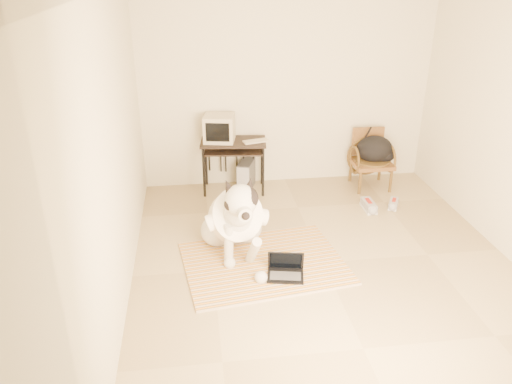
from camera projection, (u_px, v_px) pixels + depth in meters
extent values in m
plane|color=tan|center=(323.00, 262.00, 5.32)|extent=(4.50, 4.50, 0.00)
plane|color=beige|center=(287.00, 88.00, 6.78)|extent=(4.50, 0.00, 4.50)
plane|color=beige|center=(441.00, 277.00, 2.73)|extent=(4.50, 0.00, 4.50)
plane|color=beige|center=(117.00, 152.00, 4.52)|extent=(0.00, 4.50, 4.50)
cube|color=orange|center=(279.00, 290.00, 4.86)|extent=(1.67, 0.48, 0.02)
cube|color=#2D6427|center=(271.00, 276.00, 5.08)|extent=(1.67, 0.48, 0.02)
cube|color=#663D74|center=(264.00, 263.00, 5.30)|extent=(1.67, 0.48, 0.02)
cube|color=gold|center=(258.00, 251.00, 5.52)|extent=(1.67, 0.48, 0.02)
cube|color=#C6AE94|center=(252.00, 239.00, 5.74)|extent=(1.67, 0.48, 0.02)
sphere|color=silver|center=(217.00, 231.00, 5.59)|extent=(0.36, 0.36, 0.36)
sphere|color=silver|center=(246.00, 227.00, 5.66)|extent=(0.36, 0.36, 0.36)
ellipsoid|color=silver|center=(232.00, 227.00, 5.60)|extent=(0.44, 0.40, 0.36)
ellipsoid|color=silver|center=(235.00, 217.00, 5.31)|extent=(0.51, 0.85, 0.77)
cylinder|color=white|center=(235.00, 216.00, 5.32)|extent=(0.59, 0.73, 0.70)
sphere|color=silver|center=(239.00, 212.00, 5.04)|extent=(0.30, 0.30, 0.30)
sphere|color=silver|center=(241.00, 201.00, 4.86)|extent=(0.33, 0.33, 0.33)
ellipsoid|color=black|center=(246.00, 198.00, 4.86)|extent=(0.25, 0.28, 0.24)
cylinder|color=silver|center=(244.00, 212.00, 4.76)|extent=(0.15, 0.18, 0.14)
sphere|color=black|center=(246.00, 216.00, 4.67)|extent=(0.08, 0.08, 0.08)
cone|color=black|center=(228.00, 187.00, 4.85)|extent=(0.16, 0.17, 0.20)
cone|color=black|center=(250.00, 185.00, 4.89)|extent=(0.17, 0.17, 0.20)
torus|color=silver|center=(239.00, 208.00, 5.00)|extent=(0.30, 0.17, 0.26)
cylinder|color=silver|center=(229.00, 245.00, 5.15)|extent=(0.11, 0.16, 0.49)
cylinder|color=silver|center=(253.00, 251.00, 5.09)|extent=(0.14, 0.45, 0.50)
sphere|color=silver|center=(230.00, 263.00, 5.21)|extent=(0.13, 0.13, 0.13)
sphere|color=silver|center=(261.00, 277.00, 4.96)|extent=(0.13, 0.13, 0.13)
cone|color=black|center=(226.00, 226.00, 5.94)|extent=(0.28, 0.48, 0.12)
cube|color=black|center=(285.00, 276.00, 5.04)|extent=(0.41, 0.32, 0.02)
cube|color=#49484B|center=(285.00, 276.00, 5.03)|extent=(0.33, 0.21, 0.00)
cube|color=black|center=(286.00, 261.00, 5.07)|extent=(0.37, 0.16, 0.24)
cube|color=black|center=(286.00, 261.00, 5.06)|extent=(0.33, 0.13, 0.21)
cube|color=black|center=(233.00, 142.00, 6.71)|extent=(0.92, 0.58, 0.03)
cube|color=black|center=(234.00, 151.00, 6.71)|extent=(0.81, 0.47, 0.02)
cylinder|color=black|center=(204.00, 173.00, 6.67)|extent=(0.03, 0.03, 0.70)
cylinder|color=black|center=(206.00, 162.00, 7.04)|extent=(0.03, 0.03, 0.70)
cylinder|color=black|center=(263.00, 172.00, 6.69)|extent=(0.03, 0.03, 0.70)
cylinder|color=black|center=(262.00, 161.00, 7.05)|extent=(0.03, 0.03, 0.70)
cube|color=#BEB295|center=(219.00, 128.00, 6.64)|extent=(0.46, 0.44, 0.35)
cube|color=black|center=(218.00, 132.00, 6.47)|extent=(0.31, 0.08, 0.25)
cube|color=#BEB295|center=(256.00, 141.00, 6.66)|extent=(0.36, 0.20, 0.02)
cube|color=#49484B|center=(246.00, 175.00, 6.99)|extent=(0.31, 0.46, 0.40)
cube|color=#A5A5A9|center=(243.00, 181.00, 6.80)|extent=(0.17, 0.07, 0.38)
cube|color=brown|center=(371.00, 163.00, 6.96)|extent=(0.53, 0.52, 0.05)
cylinder|color=#3D2A10|center=(372.00, 161.00, 6.95)|extent=(0.49, 0.49, 0.04)
cube|color=brown|center=(368.00, 141.00, 7.07)|extent=(0.46, 0.04, 0.40)
cylinder|color=#3D2A10|center=(360.00, 183.00, 6.82)|extent=(0.04, 0.04, 0.33)
cylinder|color=#3D2A10|center=(351.00, 171.00, 7.22)|extent=(0.04, 0.04, 0.33)
cylinder|color=#3D2A10|center=(391.00, 181.00, 6.87)|extent=(0.04, 0.04, 0.33)
cylinder|color=#3D2A10|center=(380.00, 169.00, 7.27)|extent=(0.04, 0.04, 0.33)
ellipsoid|color=black|center=(374.00, 149.00, 6.91)|extent=(0.50, 0.42, 0.37)
ellipsoid|color=black|center=(384.00, 155.00, 6.92)|extent=(0.31, 0.26, 0.21)
cube|color=silver|center=(368.00, 208.00, 6.45)|extent=(0.13, 0.33, 0.03)
cube|color=gray|center=(369.00, 205.00, 6.43)|extent=(0.13, 0.32, 0.10)
cube|color=#A72116|center=(369.00, 202.00, 6.41)|extent=(0.06, 0.17, 0.02)
cube|color=silver|center=(393.00, 206.00, 6.52)|extent=(0.22, 0.29, 0.03)
cube|color=gray|center=(394.00, 203.00, 6.51)|extent=(0.22, 0.28, 0.09)
cube|color=#A72116|center=(394.00, 201.00, 6.49)|extent=(0.10, 0.14, 0.02)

